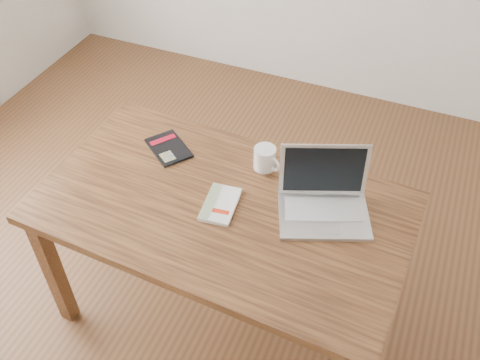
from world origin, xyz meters
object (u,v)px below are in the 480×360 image
at_px(desk, 223,219).
at_px(coffee_mug, 265,158).
at_px(laptop, 324,199).
at_px(white_guidebook, 220,204).
at_px(black_guidebook, 169,148).

relative_size(desk, coffee_mug, 11.63).
bearing_deg(laptop, coffee_mug, 133.46).
height_order(white_guidebook, laptop, laptop).
bearing_deg(desk, laptop, 22.18).
xyz_separation_m(black_guidebook, laptop, (0.73, -0.08, 0.05)).
relative_size(laptop, coffee_mug, 3.25).
bearing_deg(white_guidebook, black_guidebook, 140.24).
bearing_deg(white_guidebook, laptop, 13.68).
bearing_deg(black_guidebook, desk, -84.85).
distance_m(black_guidebook, laptop, 0.74).
xyz_separation_m(white_guidebook, laptop, (0.38, 0.14, 0.04)).
distance_m(white_guidebook, coffee_mug, 0.30).
bearing_deg(desk, coffee_mug, 76.44).
height_order(desk, laptop, laptop).
bearing_deg(coffee_mug, black_guidebook, -148.67).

